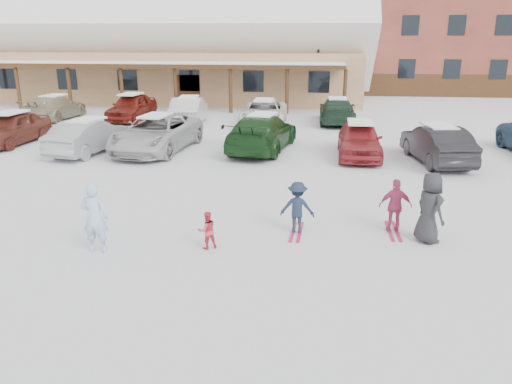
# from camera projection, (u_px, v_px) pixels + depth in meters

# --- Properties ---
(ground) EXTENTS (160.00, 160.00, 0.00)m
(ground) POSITION_uv_depth(u_px,v_px,m) (239.00, 243.00, 12.12)
(ground) COLOR white
(ground) RESTS_ON ground
(day_lodge) EXTENTS (29.12, 12.50, 10.38)m
(day_lodge) POSITION_uv_depth(u_px,v_px,m) (176.00, 46.00, 38.38)
(day_lodge) COLOR tan
(day_lodge) RESTS_ON ground
(lamp_post) EXTENTS (0.50, 0.25, 6.51)m
(lamp_post) POSITION_uv_depth(u_px,v_px,m) (318.00, 52.00, 34.40)
(lamp_post) COLOR black
(lamp_post) RESTS_ON ground
(conifer_2) EXTENTS (5.28, 5.28, 12.24)m
(conifer_2) POSITION_uv_depth(u_px,v_px,m) (17.00, 15.00, 53.08)
(conifer_2) COLOR black
(conifer_2) RESTS_ON ground
(conifer_3) EXTENTS (3.96, 3.96, 9.18)m
(conifer_3) POSITION_uv_depth(u_px,v_px,m) (358.00, 31.00, 51.59)
(conifer_3) COLOR black
(conifer_3) RESTS_ON ground
(adult_skier) EXTENTS (0.63, 0.43, 1.69)m
(adult_skier) POSITION_uv_depth(u_px,v_px,m) (95.00, 218.00, 11.40)
(adult_skier) COLOR #A8C8E9
(adult_skier) RESTS_ON ground
(toddler_red) EXTENTS (0.56, 0.52, 0.92)m
(toddler_red) POSITION_uv_depth(u_px,v_px,m) (207.00, 230.00, 11.70)
(toddler_red) COLOR #D3303E
(toddler_red) RESTS_ON ground
(child_navy) EXTENTS (0.90, 0.55, 1.35)m
(child_navy) POSITION_uv_depth(u_px,v_px,m) (297.00, 208.00, 12.58)
(child_navy) COLOR #182339
(child_navy) RESTS_ON ground
(skis_child_navy) EXTENTS (0.29, 1.41, 0.03)m
(skis_child_navy) POSITION_uv_depth(u_px,v_px,m) (297.00, 232.00, 12.77)
(skis_child_navy) COLOR #BA1A4A
(skis_child_navy) RESTS_ON ground
(child_magenta) EXTENTS (0.82, 0.34, 1.40)m
(child_magenta) POSITION_uv_depth(u_px,v_px,m) (395.00, 206.00, 12.61)
(child_magenta) COLOR #B33463
(child_magenta) RESTS_ON ground
(skis_child_magenta) EXTENTS (0.20, 1.40, 0.03)m
(skis_child_magenta) POSITION_uv_depth(u_px,v_px,m) (393.00, 231.00, 12.82)
(skis_child_magenta) COLOR #BA1A4A
(skis_child_magenta) RESTS_ON ground
(bystander_dark) EXTENTS (0.87, 1.01, 1.75)m
(bystander_dark) POSITION_uv_depth(u_px,v_px,m) (430.00, 208.00, 11.96)
(bystander_dark) COLOR #262729
(bystander_dark) RESTS_ON ground
(parked_car_0) EXTENTS (1.98, 4.39, 1.46)m
(parked_car_0) POSITION_uv_depth(u_px,v_px,m) (12.00, 128.00, 22.86)
(parked_car_0) COLOR maroon
(parked_car_0) RESTS_ON ground
(parked_car_1) EXTENTS (2.17, 4.53, 1.43)m
(parked_car_1) POSITION_uv_depth(u_px,v_px,m) (88.00, 136.00, 21.13)
(parked_car_1) COLOR #98999C
(parked_car_1) RESTS_ON ground
(parked_car_2) EXTENTS (3.20, 5.83, 1.55)m
(parked_car_2) POSITION_uv_depth(u_px,v_px,m) (157.00, 133.00, 21.48)
(parked_car_2) COLOR #B9B9B9
(parked_car_2) RESTS_ON ground
(parked_car_3) EXTENTS (3.03, 5.69, 1.57)m
(parked_car_3) POSITION_uv_depth(u_px,v_px,m) (262.00, 133.00, 21.56)
(parked_car_3) COLOR #163A17
(parked_car_3) RESTS_ON ground
(parked_car_4) EXTENTS (1.85, 4.32, 1.45)m
(parked_car_4) POSITION_uv_depth(u_px,v_px,m) (359.00, 139.00, 20.43)
(parked_car_4) COLOR maroon
(parked_car_4) RESTS_ON ground
(parked_car_5) EXTENTS (2.19, 4.62, 1.46)m
(parked_car_5) POSITION_uv_depth(u_px,v_px,m) (437.00, 144.00, 19.52)
(parked_car_5) COLOR black
(parked_car_5) RESTS_ON ground
(parked_car_7) EXTENTS (2.16, 4.95, 1.42)m
(parked_car_7) POSITION_uv_depth(u_px,v_px,m) (55.00, 107.00, 29.44)
(parked_car_7) COLOR tan
(parked_car_7) RESTS_ON ground
(parked_car_8) EXTENTS (2.07, 4.60, 1.53)m
(parked_car_8) POSITION_uv_depth(u_px,v_px,m) (132.00, 107.00, 29.19)
(parked_car_8) COLOR maroon
(parked_car_8) RESTS_ON ground
(parked_car_9) EXTENTS (2.01, 4.71, 1.51)m
(parked_car_9) POSITION_uv_depth(u_px,v_px,m) (189.00, 110.00, 28.00)
(parked_car_9) COLOR silver
(parked_car_9) RESTS_ON ground
(parked_car_10) EXTENTS (2.38, 5.11, 1.42)m
(parked_car_10) POSITION_uv_depth(u_px,v_px,m) (264.00, 113.00, 27.51)
(parked_car_10) COLOR white
(parked_car_10) RESTS_ON ground
(parked_car_11) EXTENTS (2.04, 4.87, 1.41)m
(parked_car_11) POSITION_uv_depth(u_px,v_px,m) (337.00, 111.00, 28.23)
(parked_car_11) COLOR #1F3A28
(parked_car_11) RESTS_ON ground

